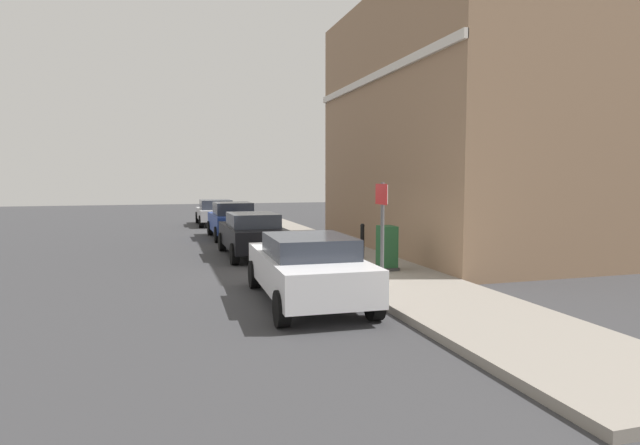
{
  "coord_description": "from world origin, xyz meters",
  "views": [
    {
      "loc": [
        -3.55,
        -12.8,
        2.54
      ],
      "look_at": [
        0.99,
        2.37,
        1.2
      ],
      "focal_mm": 29.57,
      "sensor_mm": 36.0,
      "label": 1
    }
  ],
  "objects_px": {
    "car_white": "(307,267)",
    "street_sign": "(382,219)",
    "utility_cabinet": "(387,249)",
    "car_black": "(252,234)",
    "car_silver": "(215,212)",
    "bollard_near_cabinet": "(362,240)",
    "car_blue": "(233,220)"
  },
  "relations": [
    {
      "from": "utility_cabinet",
      "to": "bollard_near_cabinet",
      "type": "relative_size",
      "value": 1.11
    },
    {
      "from": "bollard_near_cabinet",
      "to": "utility_cabinet",
      "type": "bearing_deg",
      "value": -92.83
    },
    {
      "from": "utility_cabinet",
      "to": "bollard_near_cabinet",
      "type": "bearing_deg",
      "value": 87.17
    },
    {
      "from": "car_white",
      "to": "utility_cabinet",
      "type": "relative_size",
      "value": 3.88
    },
    {
      "from": "bollard_near_cabinet",
      "to": "street_sign",
      "type": "distance_m",
      "value": 4.52
    },
    {
      "from": "car_silver",
      "to": "street_sign",
      "type": "relative_size",
      "value": 1.76
    },
    {
      "from": "car_silver",
      "to": "bollard_near_cabinet",
      "type": "bearing_deg",
      "value": -167.84
    },
    {
      "from": "car_blue",
      "to": "car_black",
      "type": "bearing_deg",
      "value": 178.72
    },
    {
      "from": "car_black",
      "to": "utility_cabinet",
      "type": "relative_size",
      "value": 3.65
    },
    {
      "from": "car_white",
      "to": "street_sign",
      "type": "distance_m",
      "value": 1.93
    },
    {
      "from": "utility_cabinet",
      "to": "car_black",
      "type": "bearing_deg",
      "value": 123.37
    },
    {
      "from": "car_blue",
      "to": "bollard_near_cabinet",
      "type": "relative_size",
      "value": 3.79
    },
    {
      "from": "car_blue",
      "to": "street_sign",
      "type": "bearing_deg",
      "value": -172.71
    },
    {
      "from": "car_black",
      "to": "street_sign",
      "type": "distance_m",
      "value": 6.81
    },
    {
      "from": "utility_cabinet",
      "to": "bollard_near_cabinet",
      "type": "distance_m",
      "value": 2.03
    },
    {
      "from": "bollard_near_cabinet",
      "to": "street_sign",
      "type": "relative_size",
      "value": 0.45
    },
    {
      "from": "car_white",
      "to": "car_silver",
      "type": "distance_m",
      "value": 18.49
    },
    {
      "from": "bollard_near_cabinet",
      "to": "car_silver",
      "type": "bearing_deg",
      "value": 101.89
    },
    {
      "from": "car_silver",
      "to": "bollard_near_cabinet",
      "type": "xyz_separation_m",
      "value": [
        2.98,
        -14.14,
        -0.02
      ]
    },
    {
      "from": "car_black",
      "to": "car_blue",
      "type": "distance_m",
      "value": 5.39
    },
    {
      "from": "bollard_near_cabinet",
      "to": "car_white",
      "type": "bearing_deg",
      "value": -123.61
    },
    {
      "from": "car_blue",
      "to": "bollard_near_cabinet",
      "type": "height_order",
      "value": "car_blue"
    },
    {
      "from": "car_white",
      "to": "car_blue",
      "type": "height_order",
      "value": "car_blue"
    },
    {
      "from": "car_white",
      "to": "street_sign",
      "type": "bearing_deg",
      "value": -84.71
    },
    {
      "from": "bollard_near_cabinet",
      "to": "street_sign",
      "type": "bearing_deg",
      "value": -105.87
    },
    {
      "from": "bollard_near_cabinet",
      "to": "car_black",
      "type": "bearing_deg",
      "value": 142.18
    },
    {
      "from": "car_black",
      "to": "street_sign",
      "type": "height_order",
      "value": "street_sign"
    },
    {
      "from": "car_silver",
      "to": "utility_cabinet",
      "type": "relative_size",
      "value": 3.52
    },
    {
      "from": "car_black",
      "to": "street_sign",
      "type": "relative_size",
      "value": 1.83
    },
    {
      "from": "car_black",
      "to": "car_white",
      "type": "bearing_deg",
      "value": 179.82
    },
    {
      "from": "car_silver",
      "to": "utility_cabinet",
      "type": "xyz_separation_m",
      "value": [
        2.88,
        -16.16,
        -0.04
      ]
    },
    {
      "from": "car_black",
      "to": "bollard_near_cabinet",
      "type": "height_order",
      "value": "car_black"
    }
  ]
}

